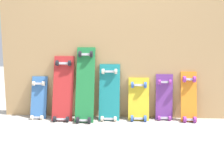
{
  "coord_description": "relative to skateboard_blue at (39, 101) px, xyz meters",
  "views": [
    {
      "loc": [
        0.21,
        -3.15,
        0.92
      ],
      "look_at": [
        0.0,
        -0.07,
        0.42
      ],
      "focal_mm": 44.2,
      "sensor_mm": 36.0,
      "label": 1
    }
  ],
  "objects": [
    {
      "name": "ground_plane",
      "position": [
        0.87,
        0.04,
        -0.21
      ],
      "size": [
        12.0,
        12.0,
        0.0
      ],
      "primitive_type": "plane",
      "color": "#B2AAA0"
    },
    {
      "name": "plywood_wall_panel",
      "position": [
        0.87,
        0.11,
        0.51
      ],
      "size": [
        2.63,
        0.04,
        1.43
      ],
      "primitive_type": "cube",
      "color": "tan",
      "rests_on": "ground"
    },
    {
      "name": "skateboard_blue",
      "position": [
        0.0,
        0.0,
        0.0
      ],
      "size": [
        0.19,
        0.21,
        0.56
      ],
      "color": "#386BAD",
      "rests_on": "ground"
    },
    {
      "name": "skateboard_red",
      "position": [
        0.3,
        -0.04,
        0.12
      ],
      "size": [
        0.24,
        0.28,
        0.79
      ],
      "color": "#B22626",
      "rests_on": "ground"
    },
    {
      "name": "skateboard_green",
      "position": [
        0.56,
        -0.06,
        0.18
      ],
      "size": [
        0.21,
        0.33,
        0.89
      ],
      "color": "#1E7238",
      "rests_on": "ground"
    },
    {
      "name": "skateboard_teal",
      "position": [
        0.84,
        -0.0,
        0.08
      ],
      "size": [
        0.24,
        0.23,
        0.7
      ],
      "color": "#197A7F",
      "rests_on": "ground"
    },
    {
      "name": "skateboard_yellow",
      "position": [
        1.18,
        0.0,
        0.0
      ],
      "size": [
        0.24,
        0.21,
        0.54
      ],
      "color": "gold",
      "rests_on": "ground"
    },
    {
      "name": "skateboard_purple",
      "position": [
        1.47,
        0.04,
        0.02
      ],
      "size": [
        0.19,
        0.15,
        0.59
      ],
      "color": "#6B338C",
      "rests_on": "ground"
    },
    {
      "name": "skateboard_orange",
      "position": [
        1.74,
        -0.0,
        0.04
      ],
      "size": [
        0.18,
        0.22,
        0.62
      ],
      "color": "orange",
      "rests_on": "ground"
    }
  ]
}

